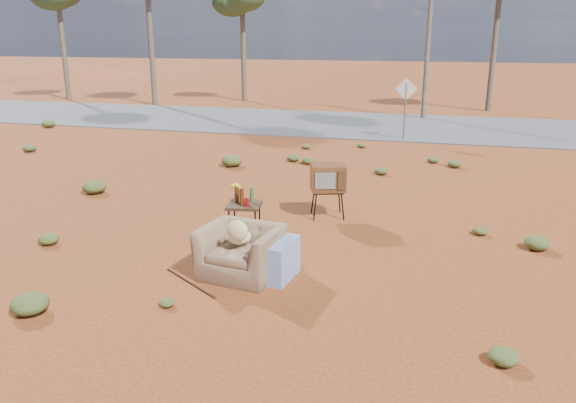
# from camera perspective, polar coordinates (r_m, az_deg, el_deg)

# --- Properties ---
(ground) EXTENTS (140.00, 140.00, 0.00)m
(ground) POSITION_cam_1_polar(r_m,az_deg,el_deg) (9.48, -2.39, -6.19)
(ground) COLOR brown
(ground) RESTS_ON ground
(highway) EXTENTS (140.00, 7.00, 0.04)m
(highway) POSITION_cam_1_polar(r_m,az_deg,el_deg) (23.76, 8.46, 7.71)
(highway) COLOR #565659
(highway) RESTS_ON ground
(dirt_mound) EXTENTS (26.00, 18.00, 2.00)m
(dirt_mound) POSITION_cam_1_polar(r_m,az_deg,el_deg) (53.57, -23.16, 11.53)
(dirt_mound) COLOR brown
(dirt_mound) RESTS_ON ground
(armchair) EXTENTS (1.52, 0.94, 1.05)m
(armchair) POSITION_cam_1_polar(r_m,az_deg,el_deg) (8.84, -4.14, -4.53)
(armchair) COLOR brown
(armchair) RESTS_ON ground
(tv_unit) EXTENTS (0.83, 0.73, 1.11)m
(tv_unit) POSITION_cam_1_polar(r_m,az_deg,el_deg) (11.56, 4.09, 2.36)
(tv_unit) COLOR black
(tv_unit) RESTS_ON ground
(side_table) EXTENTS (0.65, 0.65, 1.15)m
(side_table) POSITION_cam_1_polar(r_m,az_deg,el_deg) (9.87, -4.65, -0.04)
(side_table) COLOR #3A2815
(side_table) RESTS_ON ground
(rusty_bar) EXTENTS (1.15, 0.80, 0.04)m
(rusty_bar) POSITION_cam_1_polar(r_m,az_deg,el_deg) (8.83, -9.89, -8.11)
(rusty_bar) COLOR #4A2313
(rusty_bar) RESTS_ON ground
(road_sign) EXTENTS (0.78, 0.06, 2.19)m
(road_sign) POSITION_cam_1_polar(r_m,az_deg,el_deg) (20.48, 11.86, 10.29)
(road_sign) COLOR brown
(road_sign) RESTS_ON ground
(utility_pole_center) EXTENTS (1.40, 0.20, 8.00)m
(utility_pole_center) POSITION_cam_1_polar(r_m,az_deg,el_deg) (25.84, 14.17, 17.31)
(utility_pole_center) COLOR brown
(utility_pole_center) RESTS_ON ground
(scrub_patch) EXTENTS (17.49, 8.07, 0.33)m
(scrub_patch) POSITION_cam_1_polar(r_m,az_deg,el_deg) (13.67, -0.24, 1.70)
(scrub_patch) COLOR #485826
(scrub_patch) RESTS_ON ground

